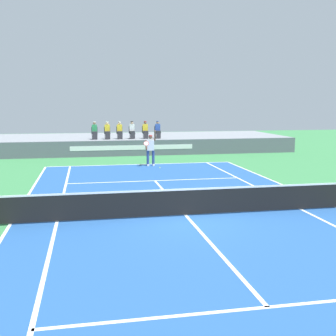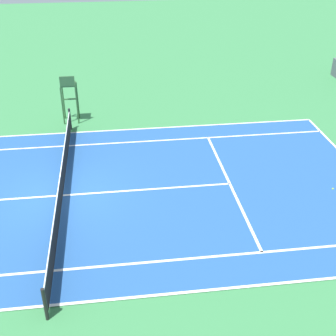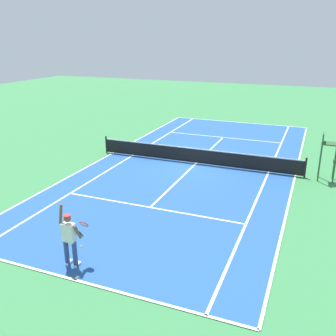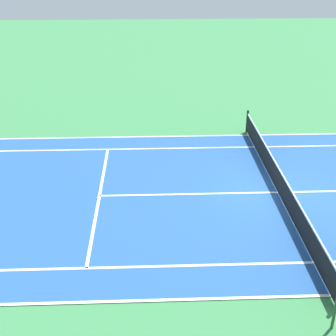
{
  "view_description": "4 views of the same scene",
  "coord_description": "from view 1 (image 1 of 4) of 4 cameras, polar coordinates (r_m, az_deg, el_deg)",
  "views": [
    {
      "loc": [
        -3.14,
        -13.12,
        3.69
      ],
      "look_at": [
        0.16,
        3.95,
        1.0
      ],
      "focal_mm": 45.34,
      "sensor_mm": 36.0,
      "label": 1
    },
    {
      "loc": [
        14.76,
        2.04,
        9.45
      ],
      "look_at": [
        0.16,
        3.95,
        1.0
      ],
      "focal_mm": 49.09,
      "sensor_mm": 36.0,
      "label": 2
    },
    {
      "loc": [
        -6.18,
        19.72,
        6.95
      ],
      "look_at": [
        0.16,
        3.95,
        1.0
      ],
      "focal_mm": 40.21,
      "sensor_mm": 36.0,
      "label": 3
    },
    {
      "loc": [
        -14.9,
        4.56,
        8.35
      ],
      "look_at": [
        0.16,
        3.95,
        1.0
      ],
      "focal_mm": 51.04,
      "sensor_mm": 36.0,
      "label": 4
    }
  ],
  "objects": [
    {
      "name": "spectator_seated_1",
      "position": [
        30.75,
        -8.16,
        5.0
      ],
      "size": [
        0.44,
        0.6,
        1.27
      ],
      "color": "#474C56",
      "rests_on": "bleacher_platform"
    },
    {
      "name": "net",
      "position": [
        13.86,
        2.46,
        -4.43
      ],
      "size": [
        11.98,
        0.1,
        1.07
      ],
      "color": "black",
      "rests_on": "ground"
    },
    {
      "name": "court",
      "position": [
        13.98,
        2.44,
        -6.47
      ],
      "size": [
        11.08,
        23.88,
        0.03
      ],
      "color": "#235193",
      "rests_on": "ground"
    },
    {
      "name": "spectator_seated_0",
      "position": [
        30.72,
        -9.85,
        4.96
      ],
      "size": [
        0.44,
        0.6,
        1.27
      ],
      "color": "#474C56",
      "rests_on": "bleacher_platform"
    },
    {
      "name": "ground_plane",
      "position": [
        13.99,
        2.44,
        -6.51
      ],
      "size": [
        80.0,
        80.0,
        0.0
      ],
      "primitive_type": "plane",
      "color": "#387F47"
    },
    {
      "name": "barrier_wall",
      "position": [
        29.67,
        -4.8,
        2.68
      ],
      "size": [
        24.37,
        0.25,
        1.09
      ],
      "color": "#565B66",
      "rests_on": "ground"
    },
    {
      "name": "bleacher_platform",
      "position": [
        33.61,
        -5.53,
        3.39
      ],
      "size": [
        24.37,
        7.73,
        1.09
      ],
      "primitive_type": "cube",
      "color": "gray",
      "rests_on": "ground"
    },
    {
      "name": "spectator_seated_5",
      "position": [
        31.15,
        -1.38,
        5.13
      ],
      "size": [
        0.44,
        0.6,
        1.27
      ],
      "color": "#474C56",
      "rests_on": "bleacher_platform"
    },
    {
      "name": "tennis_player",
      "position": [
        24.81,
        -2.38,
        2.55
      ],
      "size": [
        0.76,
        0.62,
        2.08
      ],
      "color": "navy",
      "rests_on": "ground"
    },
    {
      "name": "spectator_seated_4",
      "position": [
        31.01,
        -3.06,
        5.11
      ],
      "size": [
        0.44,
        0.6,
        1.27
      ],
      "color": "#474C56",
      "rests_on": "bleacher_platform"
    },
    {
      "name": "spectator_seated_2",
      "position": [
        30.81,
        -6.52,
        5.04
      ],
      "size": [
        0.44,
        0.6,
        1.27
      ],
      "color": "#474C56",
      "rests_on": "bleacher_platform"
    },
    {
      "name": "spectator_seated_3",
      "position": [
        30.89,
        -4.85,
        5.07
      ],
      "size": [
        0.44,
        0.6,
        1.27
      ],
      "color": "#474C56",
      "rests_on": "bleacher_platform"
    },
    {
      "name": "tennis_ball",
      "position": [
        23.96,
        -1.11,
        0.02
      ],
      "size": [
        0.07,
        0.07,
        0.07
      ],
      "primitive_type": "sphere",
      "color": "#D1E533",
      "rests_on": "ground"
    }
  ]
}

